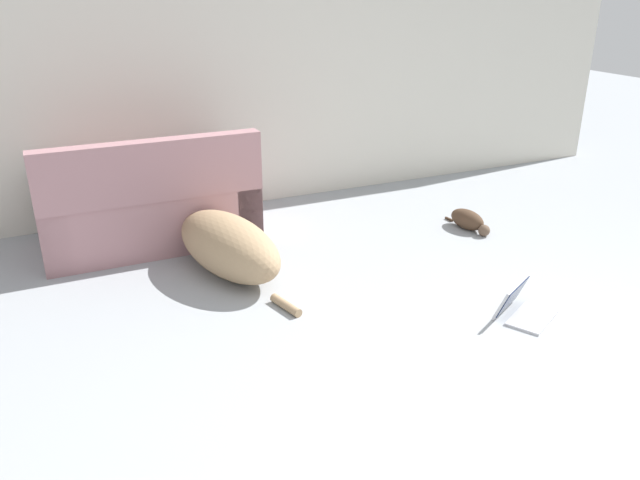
% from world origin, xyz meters
% --- Properties ---
extents(ground_plane, '(20.00, 20.00, 0.00)m').
position_xyz_m(ground_plane, '(0.00, 0.00, 0.00)').
color(ground_plane, '#999EA3').
extents(wall_back, '(7.80, 0.06, 2.47)m').
position_xyz_m(wall_back, '(0.00, 3.94, 1.23)').
color(wall_back, beige).
rests_on(wall_back, ground_plane).
extents(couch, '(1.64, 0.84, 0.91)m').
position_xyz_m(couch, '(-1.25, 3.31, 0.30)').
color(couch, '#A3757A').
rests_on(couch, ground_plane).
extents(dog, '(0.73, 1.61, 0.43)m').
position_xyz_m(dog, '(-0.86, 2.57, 0.21)').
color(dog, '#A38460').
rests_on(dog, ground_plane).
extents(cat, '(0.21, 0.52, 0.16)m').
position_xyz_m(cat, '(1.25, 2.50, 0.08)').
color(cat, '#473323').
rests_on(cat, ground_plane).
extents(laptop_open, '(0.45, 0.43, 0.22)m').
position_xyz_m(laptop_open, '(0.64, 1.15, 0.07)').
color(laptop_open, '#B7B7BC').
rests_on(laptop_open, ground_plane).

